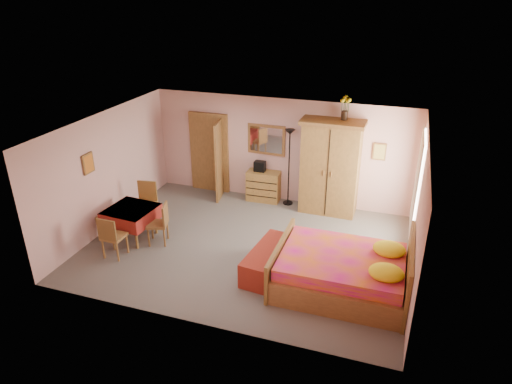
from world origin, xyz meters
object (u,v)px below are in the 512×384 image
(bench, at_px, (268,260))
(floor_lamp, at_px, (289,168))
(bed, at_px, (342,262))
(chair_west, at_px, (104,215))
(dining_table, at_px, (132,223))
(chair_east, at_px, (157,224))
(wall_mirror, at_px, (266,140))
(wardrobe, at_px, (330,167))
(sunflower_vase, at_px, (345,108))
(chest_of_drawers, at_px, (263,186))
(chair_south, at_px, (114,236))
(stereo, at_px, (260,166))
(chair_north, at_px, (145,204))

(bench, bearing_deg, floor_lamp, 97.56)
(bed, bearing_deg, chair_west, 176.12)
(bed, distance_m, chair_west, 5.24)
(dining_table, xyz_separation_m, chair_east, (0.62, -0.02, 0.10))
(bench, xyz_separation_m, chair_east, (-2.52, 0.28, 0.21))
(wall_mirror, xyz_separation_m, chair_east, (-1.48, -2.92, -1.10))
(floor_lamp, relative_size, wardrobe, 0.85)
(wall_mirror, relative_size, wardrobe, 0.43)
(bench, bearing_deg, chair_east, 173.67)
(wardrobe, distance_m, bench, 3.10)
(floor_lamp, distance_m, sunflower_vase, 2.00)
(wall_mirror, height_order, sunflower_vase, sunflower_vase)
(chest_of_drawers, distance_m, chair_south, 4.00)
(wall_mirror, bearing_deg, sunflower_vase, -2.91)
(stereo, bearing_deg, wardrobe, -3.50)
(floor_lamp, height_order, wardrobe, wardrobe)
(chair_south, height_order, chair_north, chair_north)
(floor_lamp, distance_m, chair_west, 4.41)
(wall_mirror, distance_m, bed, 4.21)
(chest_of_drawers, height_order, dining_table, chest_of_drawers)
(sunflower_vase, bearing_deg, chair_west, -149.45)
(bed, distance_m, chair_east, 3.94)
(stereo, height_order, dining_table, stereo)
(wardrobe, bearing_deg, floor_lamp, 175.94)
(chest_of_drawers, xyz_separation_m, chair_west, (-2.78, -2.73, 0.06))
(chest_of_drawers, relative_size, bench, 0.56)
(floor_lamp, height_order, chair_east, floor_lamp)
(wardrobe, relative_size, sunflower_vase, 4.14)
(bench, bearing_deg, chair_south, -171.67)
(bench, bearing_deg, stereo, 110.84)
(chair_east, bearing_deg, floor_lamp, -55.32)
(wall_mirror, xyz_separation_m, stereo, (-0.11, -0.18, -0.65))
(sunflower_vase, relative_size, chair_west, 0.61)
(chest_of_drawers, height_order, chair_north, chair_north)
(stereo, distance_m, chair_east, 3.10)
(stereo, height_order, chair_west, stereo)
(wardrobe, bearing_deg, wall_mirror, 170.74)
(wall_mirror, xyz_separation_m, floor_lamp, (0.65, -0.21, -0.59))
(wardrobe, xyz_separation_m, chair_east, (-3.14, -2.63, -0.68))
(stereo, distance_m, chair_south, 4.00)
(stereo, xyz_separation_m, bed, (2.55, -3.10, -0.36))
(chest_of_drawers, distance_m, chair_east, 3.09)
(chest_of_drawers, relative_size, chair_south, 0.90)
(wardrobe, distance_m, bed, 3.14)
(wall_mirror, distance_m, chair_west, 4.19)
(chest_of_drawers, relative_size, dining_table, 0.86)
(stereo, bearing_deg, dining_table, -126.31)
(sunflower_vase, distance_m, dining_table, 5.30)
(chair_north, bearing_deg, wall_mirror, -142.90)
(wardrobe, xyz_separation_m, dining_table, (-3.77, -2.61, -0.78))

